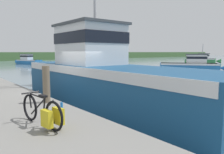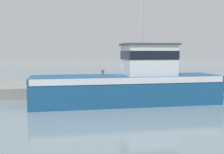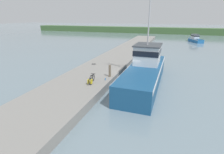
# 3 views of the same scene
# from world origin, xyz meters

# --- Properties ---
(ground_plane) EXTENTS (320.00, 320.00, 0.00)m
(ground_plane) POSITION_xyz_m (0.00, 0.00, 0.00)
(ground_plane) COLOR gray
(far_shoreline) EXTENTS (180.00, 5.00, 2.42)m
(far_shoreline) POSITION_xyz_m (30.00, 59.38, 1.21)
(far_shoreline) COLOR #426638
(far_shoreline) RESTS_ON ground_plane
(fishing_boat_main) EXTENTS (3.32, 14.27, 10.44)m
(fishing_boat_main) POSITION_xyz_m (1.67, -0.24, 1.40)
(fishing_boat_main) COLOR navy
(fishing_boat_main) RESTS_ON ground_plane
(boat_blue_far) EXTENTS (6.01, 7.50, 2.23)m
(boat_blue_far) POSITION_xyz_m (20.37, 5.89, 0.84)
(boat_blue_far) COLOR #236BB2
(boat_blue_far) RESTS_ON ground_plane
(boat_orange_near) EXTENTS (3.88, 7.23, 4.21)m
(boat_orange_near) POSITION_xyz_m (40.45, 15.55, 0.85)
(boat_orange_near) COLOR #337F47
(boat_orange_near) RESTS_ON ground_plane
(boat_red_outer) EXTENTS (3.60, 6.63, 2.11)m
(boat_red_outer) POSITION_xyz_m (9.95, 35.83, 0.81)
(boat_red_outer) COLOR #236BB2
(boat_red_outer) RESTS_ON ground_plane
(bicycle_touring) EXTENTS (0.57, 1.76, 0.74)m
(bicycle_touring) POSITION_xyz_m (-2.74, -4.24, 1.10)
(bicycle_touring) COLOR black
(bicycle_touring) RESTS_ON dock_pier
(mooring_post) EXTENTS (0.24, 0.24, 1.25)m
(mooring_post) POSITION_xyz_m (-1.73, -1.90, 1.38)
(mooring_post) COLOR #756651
(mooring_post) RESTS_ON dock_pier
(water_bottle_on_curb) EXTENTS (0.08, 0.08, 0.23)m
(water_bottle_on_curb) POSITION_xyz_m (-1.77, -3.10, 0.88)
(water_bottle_on_curb) COLOR blue
(water_bottle_on_curb) RESTS_ON dock_pier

